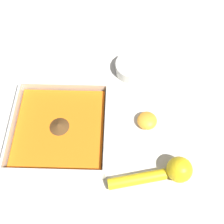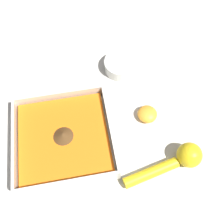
{
  "view_description": "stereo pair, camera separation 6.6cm",
  "coord_description": "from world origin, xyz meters",
  "px_view_note": "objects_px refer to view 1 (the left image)",
  "views": [
    {
      "loc": [
        -0.28,
        -0.09,
        0.6
      ],
      "look_at": [
        0.04,
        -0.09,
        0.03
      ],
      "focal_mm": 42.0,
      "sensor_mm": 36.0,
      "label": 1
    },
    {
      "loc": [
        -0.27,
        -0.03,
        0.6
      ],
      "look_at": [
        0.04,
        -0.09,
        0.03
      ],
      "focal_mm": 42.0,
      "sensor_mm": 36.0,
      "label": 2
    }
  ],
  "objects_px": {
    "square_dish": "(60,129)",
    "lemon_half": "(147,121)",
    "spice_bowl": "(132,68)",
    "lemon_squeezer": "(167,172)"
  },
  "relations": [
    {
      "from": "lemon_half",
      "to": "square_dish",
      "type": "bearing_deg",
      "value": 98.48
    },
    {
      "from": "lemon_squeezer",
      "to": "spice_bowl",
      "type": "bearing_deg",
      "value": 91.78
    },
    {
      "from": "lemon_half",
      "to": "spice_bowl",
      "type": "bearing_deg",
      "value": 12.41
    },
    {
      "from": "lemon_half",
      "to": "lemon_squeezer",
      "type": "bearing_deg",
      "value": -164.58
    },
    {
      "from": "square_dish",
      "to": "lemon_squeezer",
      "type": "height_order",
      "value": "lemon_squeezer"
    },
    {
      "from": "spice_bowl",
      "to": "lemon_half",
      "type": "relative_size",
      "value": 1.86
    },
    {
      "from": "lemon_squeezer",
      "to": "lemon_half",
      "type": "relative_size",
      "value": 3.78
    },
    {
      "from": "spice_bowl",
      "to": "lemon_half",
      "type": "xyz_separation_m",
      "value": [
        -0.17,
        -0.04,
        -0.0
      ]
    },
    {
      "from": "spice_bowl",
      "to": "square_dish",
      "type": "bearing_deg",
      "value": 138.04
    },
    {
      "from": "square_dish",
      "to": "lemon_half",
      "type": "xyz_separation_m",
      "value": [
        0.03,
        -0.21,
        -0.0
      ]
    }
  ]
}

